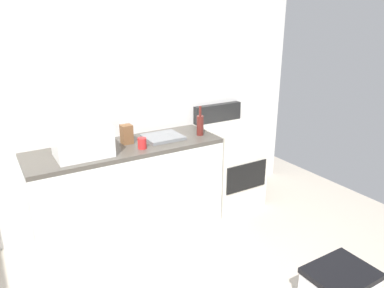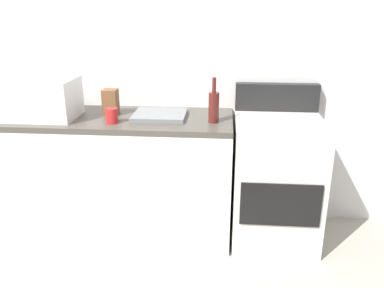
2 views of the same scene
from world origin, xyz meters
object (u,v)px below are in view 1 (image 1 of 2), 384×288
object	(u,v)px
stove_oven	(229,163)
microwave	(82,141)
wine_bottle	(200,125)
coffee_mug	(142,143)
knife_block	(127,134)

from	to	relation	value
stove_oven	microwave	xyz separation A→B (m)	(-1.62, -0.07, 0.57)
stove_oven	wine_bottle	size ratio (longest dim) A/B	3.67
microwave	wine_bottle	xyz separation A→B (m)	(1.17, -0.02, -0.03)
stove_oven	microwave	distance (m)	1.72
wine_bottle	coffee_mug	world-z (taller)	wine_bottle
knife_block	microwave	bearing A→B (deg)	-165.05
wine_bottle	coffee_mug	size ratio (longest dim) A/B	3.00
wine_bottle	coffee_mug	bearing A→B (deg)	-173.51
microwave	wine_bottle	distance (m)	1.17
microwave	coffee_mug	world-z (taller)	microwave
microwave	coffee_mug	xyz separation A→B (m)	(0.51, -0.09, -0.09)
microwave	knife_block	size ratio (longest dim) A/B	2.56
microwave	knife_block	distance (m)	0.46
coffee_mug	knife_block	xyz separation A→B (m)	(-0.06, 0.21, 0.04)
coffee_mug	knife_block	distance (m)	0.22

